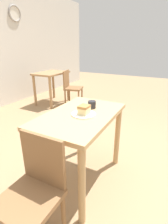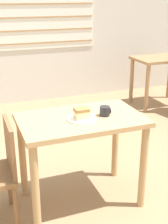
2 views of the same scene
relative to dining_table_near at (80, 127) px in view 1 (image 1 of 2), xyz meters
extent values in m
plane|color=#997A56|center=(0.08, -0.15, -0.64)|extent=(14.00, 14.00, 0.00)
torus|color=gray|center=(1.98, 2.83, 1.43)|extent=(0.36, 0.04, 0.36)
cylinder|color=silver|center=(1.98, 2.84, 1.43)|extent=(0.30, 0.01, 0.30)
cube|color=tan|center=(0.00, 0.00, 0.12)|extent=(0.99, 0.61, 0.04)
cylinder|color=tan|center=(-0.45, -0.26, -0.27)|extent=(0.06, 0.06, 0.74)
cylinder|color=tan|center=(0.45, -0.26, -0.27)|extent=(0.06, 0.06, 0.74)
cylinder|color=tan|center=(-0.45, 0.26, -0.27)|extent=(0.06, 0.06, 0.74)
cylinder|color=tan|center=(0.45, 0.26, -0.27)|extent=(0.06, 0.06, 0.74)
cube|color=#9E754C|center=(2.05, 1.94, 0.11)|extent=(0.83, 0.57, 0.04)
cylinder|color=#9E754C|center=(1.68, 1.71, -0.27)|extent=(0.06, 0.06, 0.73)
cylinder|color=#9E754C|center=(2.42, 1.71, -0.27)|extent=(0.06, 0.06, 0.73)
cylinder|color=#9E754C|center=(1.68, 2.18, -0.27)|extent=(0.06, 0.06, 0.73)
cylinder|color=#9E754C|center=(2.42, 2.18, -0.27)|extent=(0.06, 0.06, 0.73)
cube|color=brown|center=(-0.75, 0.00, -0.24)|extent=(0.39, 0.39, 0.04)
cylinder|color=brown|center=(-0.59, 0.16, -0.45)|extent=(0.04, 0.04, 0.38)
cylinder|color=brown|center=(-0.59, -0.17, -0.45)|extent=(0.04, 0.04, 0.38)
cube|color=brown|center=(-0.57, 0.00, -0.02)|extent=(0.03, 0.37, 0.40)
cube|color=brown|center=(2.19, 1.40, -0.24)|extent=(0.48, 0.48, 0.04)
cylinder|color=brown|center=(2.07, 1.20, -0.45)|extent=(0.04, 0.04, 0.38)
cylinder|color=brown|center=(2.40, 1.28, -0.45)|extent=(0.04, 0.04, 0.38)
cylinder|color=brown|center=(1.99, 1.52, -0.45)|extent=(0.04, 0.04, 0.38)
cylinder|color=brown|center=(2.31, 1.60, -0.45)|extent=(0.04, 0.04, 0.38)
cube|color=brown|center=(2.15, 1.58, -0.02)|extent=(0.37, 0.13, 0.40)
cylinder|color=white|center=(-0.01, -0.04, 0.14)|extent=(0.23, 0.23, 0.01)
cube|color=beige|center=(-0.01, -0.05, 0.18)|extent=(0.11, 0.09, 0.06)
cube|color=#A3703D|center=(-0.01, -0.05, 0.22)|extent=(0.11, 0.09, 0.02)
cylinder|color=#232328|center=(0.19, -0.03, 0.18)|extent=(0.08, 0.08, 0.08)
torus|color=#232328|center=(0.23, -0.03, 0.18)|extent=(0.01, 0.06, 0.06)
camera|label=1|loc=(-1.36, -0.76, 0.76)|focal=28.00mm
camera|label=2|loc=(-0.79, -2.16, 1.06)|focal=50.00mm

